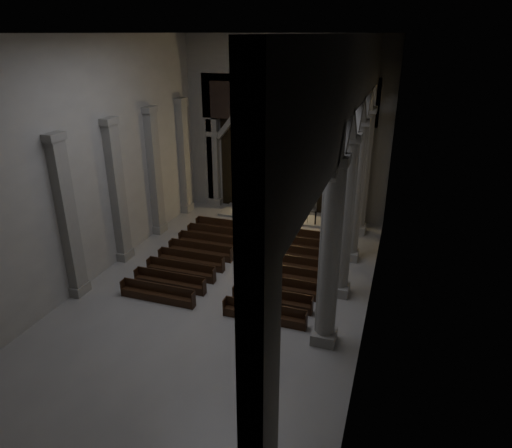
% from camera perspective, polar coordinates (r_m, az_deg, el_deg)
% --- Properties ---
extents(room, '(24.00, 24.10, 12.00)m').
position_cam_1_polar(room, '(20.45, -4.52, 10.28)').
color(room, gray).
rests_on(room, ground).
extents(sanctuary_wall, '(14.00, 0.77, 12.00)m').
position_cam_1_polar(sanctuary_wall, '(31.39, 3.80, 12.87)').
color(sanctuary_wall, gray).
rests_on(sanctuary_wall, ground).
extents(right_arcade, '(1.00, 24.00, 12.00)m').
position_cam_1_polar(right_arcade, '(20.30, 11.72, 10.44)').
color(right_arcade, gray).
rests_on(right_arcade, ground).
extents(left_pilasters, '(0.60, 13.00, 8.03)m').
position_cam_1_polar(left_pilasters, '(27.49, -14.59, 4.92)').
color(left_pilasters, gray).
rests_on(left_pilasters, ground).
extents(sanctuary_step, '(8.50, 2.60, 0.15)m').
position_cam_1_polar(sanctuary_step, '(32.31, 3.08, 1.10)').
color(sanctuary_step, gray).
rests_on(sanctuary_step, ground).
extents(altar, '(1.83, 0.73, 0.93)m').
position_cam_1_polar(altar, '(32.53, 2.48, 2.30)').
color(altar, '#B8B2A2').
rests_on(altar, sanctuary_step).
extents(altar_rail, '(5.48, 0.09, 1.08)m').
position_cam_1_polar(altar_rail, '(31.14, 2.60, 1.52)').
color(altar_rail, black).
rests_on(altar_rail, ground).
extents(candle_stand_left, '(0.25, 0.25, 1.46)m').
position_cam_1_polar(candle_stand_left, '(31.86, -2.13, 1.42)').
color(candle_stand_left, olive).
rests_on(candle_stand_left, ground).
extents(candle_stand_right, '(0.23, 0.23, 1.37)m').
position_cam_1_polar(candle_stand_right, '(30.41, 8.38, 0.05)').
color(candle_stand_right, olive).
rests_on(candle_stand_right, ground).
extents(pews, '(9.27, 9.03, 0.86)m').
position_cam_1_polar(pews, '(25.13, -1.89, -5.03)').
color(pews, black).
rests_on(pews, ground).
extents(worshipper, '(0.49, 0.37, 1.20)m').
position_cam_1_polar(worshipper, '(28.89, 3.95, -0.51)').
color(worshipper, black).
rests_on(worshipper, ground).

